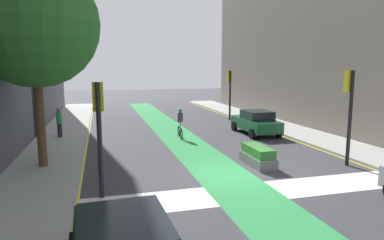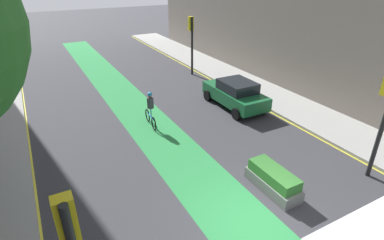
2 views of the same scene
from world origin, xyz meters
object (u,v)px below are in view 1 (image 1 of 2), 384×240
Objects in this scene: traffic_signal_near_right at (349,99)px; median_planter at (258,156)px; car_green_right_far at (256,122)px; traffic_signal_far_right at (230,85)px; street_tree_near at (34,23)px; traffic_signal_near_left at (99,117)px; cyclist_in_lane at (180,123)px; pedestrian_sidewalk_left_a at (59,122)px.

median_planter is (-3.80, 0.98, -2.54)m from traffic_signal_near_right.
median_planter is at bearing -115.12° from car_green_right_far.
traffic_signal_near_right reaches higher than car_green_right_far.
street_tree_near reaches higher than traffic_signal_far_right.
street_tree_near is (-12.27, -4.88, 5.24)m from car_green_right_far.
median_planter is at bearing 16.72° from traffic_signal_near_left.
median_planter is at bearing -106.23° from traffic_signal_far_right.
cyclist_in_lane is at bearing -131.56° from traffic_signal_far_right.
traffic_signal_near_left is at bearing -58.26° from street_tree_near.
street_tree_near is at bearing 167.74° from traffic_signal_near_right.
pedestrian_sidewalk_left_a is 0.21× the size of street_tree_near.
traffic_signal_near_left is at bearing -76.99° from pedestrian_sidewalk_left_a.
traffic_signal_near_right is at bearing -35.67° from pedestrian_sidewalk_left_a.
car_green_right_far is (-0.65, 7.69, -2.14)m from traffic_signal_near_right.
traffic_signal_near_left is 18.61m from traffic_signal_far_right.
traffic_signal_near_left reaches higher than pedestrian_sidewalk_left_a.
pedestrian_sidewalk_left_a reaches higher than median_planter.
street_tree_near is (-12.93, 2.81, 3.11)m from traffic_signal_near_right.
traffic_signal_far_right reaches higher than traffic_signal_near_left.
pedestrian_sidewalk_left_a reaches higher than cyclist_in_lane.
traffic_signal_far_right is 14.03m from pedestrian_sidewalk_left_a.
median_planter is at bearing -11.34° from street_tree_near.
traffic_signal_near_right is 1.10× the size of traffic_signal_near_left.
median_planter is at bearing -42.28° from pedestrian_sidewalk_left_a.
cyclist_in_lane is at bearing -179.76° from car_green_right_far.
traffic_signal_far_right is at bearing 48.44° from cyclist_in_lane.
street_tree_near reaches higher than median_planter.
traffic_signal_near_right is 1.02× the size of traffic_signal_far_right.
pedestrian_sidewalk_left_a is at bearing 167.34° from cyclist_in_lane.
car_green_right_far is (9.89, 8.74, -1.89)m from traffic_signal_near_left.
cyclist_in_lane is 1.05× the size of pedestrian_sidewalk_left_a.
traffic_signal_near_left is 2.06× the size of cyclist_in_lane.
cyclist_in_lane is at bearing 106.41° from median_planter.
traffic_signal_near_left is at bearing -174.34° from traffic_signal_near_right.
cyclist_in_lane is (-5.83, -6.58, -1.93)m from traffic_signal_far_right.
traffic_signal_near_right is at bearing -53.03° from cyclist_in_lane.
cyclist_in_lane is (-5.77, 7.67, -1.97)m from traffic_signal_near_right.
median_planter is at bearing 165.55° from traffic_signal_near_right.
traffic_signal_near_right is 16.02m from pedestrian_sidewalk_left_a.
pedestrian_sidewalk_left_a is 8.17m from street_tree_near.
traffic_signal_far_right reaches higher than pedestrian_sidewalk_left_a.
street_tree_near reaches higher than car_green_right_far.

